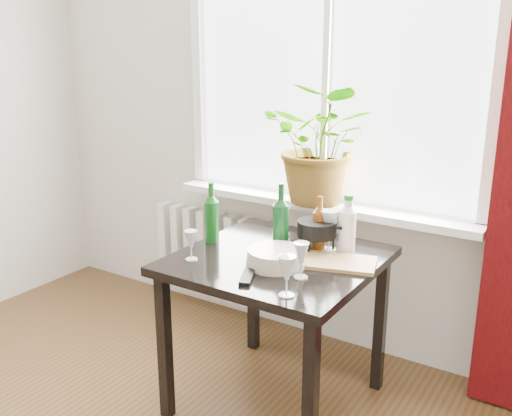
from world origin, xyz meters
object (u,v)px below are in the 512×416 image
Objects in this scene: plate_stack at (276,258)px; cutting_board at (339,262)px; table at (277,276)px; wineglass_back_center at (329,230)px; bottle_amber at (319,223)px; radiator at (212,253)px; fondue_pot at (317,235)px; wineglass_back_left at (284,220)px; wineglass_far_right at (287,276)px; cleaning_bottle at (347,224)px; potted_plant at (322,144)px; wineglass_front_right at (301,260)px; tv_remote at (247,277)px; wine_bottle_left at (212,212)px; wine_bottle_right at (281,217)px; wineglass_front_left at (191,245)px.

plate_stack is 0.27m from cutting_board.
table is 0.31m from wineglass_back_center.
bottle_amber is 0.05m from wineglass_back_center.
table is (0.85, -0.63, 0.27)m from radiator.
radiator is 1.19m from wineglass_back_center.
radiator is at bearing 140.29° from fondue_pot.
wineglass_back_left reaches higher than radiator.
wineglass_back_center reaches higher than wineglass_far_right.
potted_plant is at bearing 131.49° from cleaning_bottle.
wineglass_front_right is 0.17m from plate_stack.
cleaning_bottle is at bearing 85.01° from wineglass_front_right.
fondue_pot reaches higher than tv_remote.
tv_remote is (-0.18, -0.13, -0.07)m from wineglass_front_right.
table is at bearing -0.72° from wine_bottle_left.
bottle_amber is at bearing 20.71° from wine_bottle_left.
tv_remote is (0.02, -0.28, 0.10)m from table.
fondue_pot is at bearing 32.16° from wine_bottle_right.
wineglass_back_center is 0.63m from wineglass_front_left.
table is at bearing -128.53° from wineglass_back_center.
bottle_amber is at bearing 59.29° from table.
cleaning_bottle is 1.38× the size of wineglass_back_center.
cleaning_bottle reaches higher than wineglass_front_left.
wineglass_front_left is (0.55, -0.87, 0.43)m from radiator.
wine_bottle_right is 1.03× the size of cutting_board.
potted_plant is 2.40× the size of plate_stack.
tv_remote is at bearing -96.88° from plate_stack.
wine_bottle_left is 0.51m from tv_remote.
radiator is 0.91m from wineglass_back_left.
bottle_amber reaches higher than cutting_board.
cleaning_bottle reaches higher than wineglass_far_right.
potted_plant is at bearing 124.24° from cutting_board.
wineglass_front_left is 0.53× the size of plate_stack.
wineglass_back_left reaches higher than wineglass_front_left.
fondue_pot is at bearing -158.47° from cleaning_bottle.
bottle_amber is at bearing -64.30° from potted_plant.
wine_bottle_right reaches higher than wineglass_back_left.
wineglass_back_left is at bearing 162.91° from wineglass_back_center.
wineglass_front_left is (-0.53, -0.46, -0.07)m from cleaning_bottle.
plate_stack is (-0.16, 0.06, -0.04)m from wineglass_front_right.
tv_remote is at bearing -100.41° from bottle_amber.
wineglass_far_right is at bearing -78.79° from wineglass_front_right.
table is 1.36× the size of potted_plant.
wineglass_front_right is 1.12× the size of wineglass_front_left.
wineglass_back_left is at bearing -25.84° from radiator.
table is at bearing 70.50° from tv_remote.
wineglass_back_left is 0.55m from wineglass_front_left.
cleaning_bottle is at bearing 90.28° from wineglass_far_right.
wineglass_back_center reaches higher than cutting_board.
radiator is 1.39m from wineglass_front_right.
plate_stack is (0.12, -0.66, -0.38)m from potted_plant.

